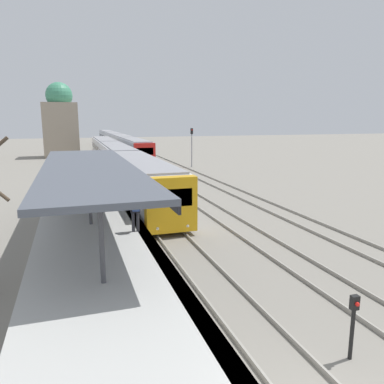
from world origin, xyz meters
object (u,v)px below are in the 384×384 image
at_px(train_far, 117,141).
at_px(signal_post_near, 353,320).
at_px(train_near, 117,159).
at_px(signal_mast_far, 192,143).
at_px(person_on_platform, 135,210).

height_order(train_far, signal_post_near, train_far).
bearing_deg(train_near, signal_mast_far, 23.73).
distance_m(train_near, signal_mast_far, 10.51).
distance_m(train_far, signal_post_near, 65.74).
xyz_separation_m(person_on_platform, signal_mast_far, (11.60, 27.78, 1.11)).
height_order(person_on_platform, train_far, train_far).
xyz_separation_m(person_on_platform, train_far, (5.98, 56.37, -0.17)).
height_order(person_on_platform, signal_post_near, person_on_platform).
bearing_deg(train_far, train_near, -96.85).
bearing_deg(signal_mast_far, train_far, 101.11).
distance_m(person_on_platform, signal_mast_far, 30.12).
distance_m(person_on_platform, train_near, 23.66).
height_order(train_far, signal_mast_far, signal_mast_far).
relative_size(person_on_platform, train_near, 0.04).
bearing_deg(train_near, signal_post_near, -87.06).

